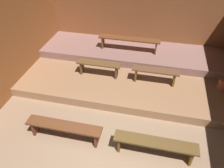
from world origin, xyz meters
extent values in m
cube|color=#876A51|center=(0.00, 2.62, -0.04)|extent=(7.05, 6.05, 0.08)
cube|color=brown|center=(0.00, 5.28, 1.37)|extent=(7.05, 0.06, 2.75)
cube|color=brown|center=(-3.15, 2.62, 1.37)|extent=(0.06, 6.05, 2.75)
cube|color=#906747|center=(0.00, 3.52, 0.12)|extent=(6.25, 3.45, 0.25)
cube|color=#835D56|center=(0.00, 4.42, 0.37)|extent=(6.25, 1.65, 0.25)
cube|color=#59321B|center=(-1.02, 0.73, 0.42)|extent=(1.76, 0.30, 0.04)
cube|color=brown|center=(-1.78, 0.73, 0.20)|extent=(0.05, 0.24, 0.40)
cube|color=brown|center=(-0.26, 0.73, 0.20)|extent=(0.05, 0.24, 0.40)
cube|color=brown|center=(1.02, 0.73, 0.42)|extent=(1.76, 0.30, 0.04)
cube|color=brown|center=(0.26, 0.73, 0.20)|extent=(0.05, 0.24, 0.40)
cube|color=brown|center=(1.78, 0.73, 0.20)|extent=(0.05, 0.24, 0.40)
cube|color=brown|center=(-0.84, 3.04, 0.67)|extent=(1.33, 0.30, 0.04)
cube|color=brown|center=(-1.39, 3.04, 0.45)|extent=(0.05, 0.24, 0.40)
cube|color=brown|center=(-0.29, 3.04, 0.45)|extent=(0.05, 0.24, 0.40)
cube|color=brown|center=(0.84, 3.04, 0.67)|extent=(1.33, 0.30, 0.04)
cube|color=brown|center=(0.29, 3.04, 0.45)|extent=(0.05, 0.24, 0.40)
cube|color=brown|center=(1.39, 3.04, 0.45)|extent=(0.05, 0.24, 0.40)
cube|color=brown|center=(-0.15, 4.34, 0.92)|extent=(2.05, 0.30, 0.04)
cube|color=brown|center=(-1.05, 4.34, 0.70)|extent=(0.05, 0.24, 0.40)
cube|color=brown|center=(0.76, 4.34, 0.70)|extent=(0.05, 0.24, 0.40)
cylinder|color=#9E4C2D|center=(2.74, 3.15, 0.41)|extent=(0.27, 0.27, 0.32)
camera|label=1|loc=(0.77, -2.25, 4.18)|focal=35.08mm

